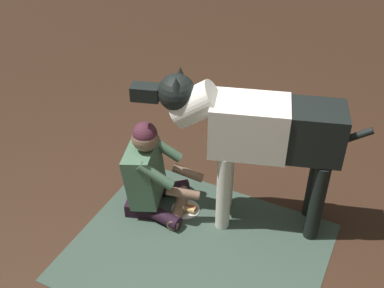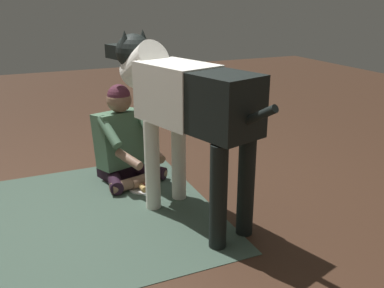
% 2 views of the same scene
% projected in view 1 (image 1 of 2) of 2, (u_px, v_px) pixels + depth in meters
% --- Properties ---
extents(ground_plane, '(13.25, 13.25, 0.00)m').
position_uv_depth(ground_plane, '(200.00, 250.00, 3.62)').
color(ground_plane, '#392417').
extents(area_rug, '(1.86, 1.52, 0.01)m').
position_uv_depth(area_rug, '(197.00, 251.00, 3.60)').
color(area_rug, '#384C3F').
rests_on(area_rug, ground).
extents(person_sitting_on_floor, '(0.68, 0.59, 0.84)m').
position_uv_depth(person_sitting_on_floor, '(151.00, 175.00, 3.80)').
color(person_sitting_on_floor, black).
rests_on(person_sitting_on_floor, ground).
extents(large_dog, '(1.67, 0.66, 1.29)m').
position_uv_depth(large_dog, '(257.00, 132.00, 3.40)').
color(large_dog, silver).
rests_on(large_dog, ground).
extents(hot_dog_on_plate, '(0.24, 0.24, 0.06)m').
position_uv_depth(hot_dog_on_plate, '(186.00, 208.00, 3.96)').
color(hot_dog_on_plate, silver).
rests_on(hot_dog_on_plate, ground).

